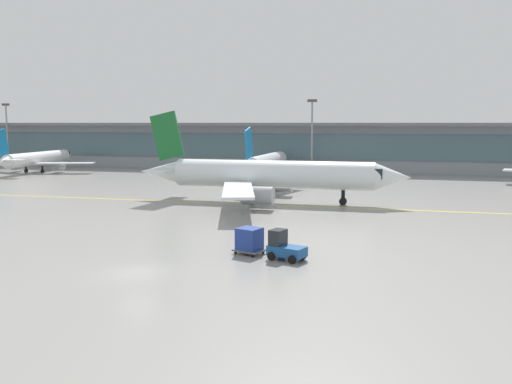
{
  "coord_description": "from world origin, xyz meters",
  "views": [
    {
      "loc": [
        15.83,
        -30.72,
        9.6
      ],
      "look_at": [
        2.99,
        18.93,
        3.0
      ],
      "focal_mm": 37.82,
      "sensor_mm": 36.0,
      "label": 1
    }
  ],
  "objects_px": {
    "taxiing_regional_jet": "(270,175)",
    "baggage_tug": "(284,247)",
    "gate_airplane_1": "(266,162)",
    "gate_airplane_0": "(37,159)",
    "apron_light_mast_1": "(312,133)",
    "apron_light_mast_0": "(7,132)",
    "cargo_dolly_lead": "(249,240)"
  },
  "relations": [
    {
      "from": "gate_airplane_0",
      "to": "taxiing_regional_jet",
      "type": "distance_m",
      "value": 59.94
    },
    {
      "from": "cargo_dolly_lead",
      "to": "taxiing_regional_jet",
      "type": "bearing_deg",
      "value": 119.26
    },
    {
      "from": "gate_airplane_0",
      "to": "baggage_tug",
      "type": "bearing_deg",
      "value": -135.44
    },
    {
      "from": "gate_airplane_1",
      "to": "taxiing_regional_jet",
      "type": "height_order",
      "value": "taxiing_regional_jet"
    },
    {
      "from": "baggage_tug",
      "to": "gate_airplane_1",
      "type": "bearing_deg",
      "value": 124.12
    },
    {
      "from": "gate_airplane_1",
      "to": "cargo_dolly_lead",
      "type": "xyz_separation_m",
      "value": [
        11.77,
        -54.72,
        -1.64
      ]
    },
    {
      "from": "taxiing_regional_jet",
      "to": "baggage_tug",
      "type": "bearing_deg",
      "value": -75.27
    },
    {
      "from": "cargo_dolly_lead",
      "to": "apron_light_mast_0",
      "type": "relative_size",
      "value": 0.18
    },
    {
      "from": "apron_light_mast_0",
      "to": "apron_light_mast_1",
      "type": "relative_size",
      "value": 0.99
    },
    {
      "from": "gate_airplane_0",
      "to": "gate_airplane_1",
      "type": "bearing_deg",
      "value": -91.81
    },
    {
      "from": "gate_airplane_1",
      "to": "taxiing_regional_jet",
      "type": "bearing_deg",
      "value": -164.2
    },
    {
      "from": "gate_airplane_1",
      "to": "apron_light_mast_0",
      "type": "relative_size",
      "value": 1.95
    },
    {
      "from": "gate_airplane_0",
      "to": "baggage_tug",
      "type": "distance_m",
      "value": 81.29
    },
    {
      "from": "gate_airplane_0",
      "to": "gate_airplane_1",
      "type": "height_order",
      "value": "gate_airplane_1"
    },
    {
      "from": "gate_airplane_1",
      "to": "taxiing_regional_jet",
      "type": "distance_m",
      "value": 30.04
    },
    {
      "from": "gate_airplane_0",
      "to": "apron_light_mast_1",
      "type": "bearing_deg",
      "value": -82.16
    },
    {
      "from": "taxiing_regional_jet",
      "to": "apron_light_mast_0",
      "type": "height_order",
      "value": "apron_light_mast_0"
    },
    {
      "from": "gate_airplane_0",
      "to": "apron_light_mast_1",
      "type": "relative_size",
      "value": 1.87
    },
    {
      "from": "gate_airplane_0",
      "to": "apron_light_mast_1",
      "type": "distance_m",
      "value": 53.57
    },
    {
      "from": "taxiing_regional_jet",
      "to": "apron_light_mast_1",
      "type": "relative_size",
      "value": 2.39
    },
    {
      "from": "gate_airplane_1",
      "to": "apron_light_mast_0",
      "type": "distance_m",
      "value": 62.94
    },
    {
      "from": "apron_light_mast_0",
      "to": "apron_light_mast_1",
      "type": "distance_m",
      "value": 68.5
    },
    {
      "from": "baggage_tug",
      "to": "cargo_dolly_lead",
      "type": "distance_m",
      "value": 2.99
    },
    {
      "from": "taxiing_regional_jet",
      "to": "cargo_dolly_lead",
      "type": "relative_size",
      "value": 13.3
    },
    {
      "from": "taxiing_regional_jet",
      "to": "baggage_tug",
      "type": "height_order",
      "value": "taxiing_regional_jet"
    },
    {
      "from": "gate_airplane_1",
      "to": "apron_light_mast_1",
      "type": "height_order",
      "value": "apron_light_mast_1"
    },
    {
      "from": "gate_airplane_0",
      "to": "taxiing_regional_jet",
      "type": "bearing_deg",
      "value": -121.08
    },
    {
      "from": "cargo_dolly_lead",
      "to": "baggage_tug",
      "type": "bearing_deg",
      "value": -0.0
    },
    {
      "from": "gate_airplane_0",
      "to": "gate_airplane_1",
      "type": "xyz_separation_m",
      "value": [
        45.69,
        1.2,
        0.1
      ]
    },
    {
      "from": "taxiing_regional_jet",
      "to": "apron_light_mast_1",
      "type": "xyz_separation_m",
      "value": [
        -0.71,
        38.24,
        4.34
      ]
    },
    {
      "from": "gate_airplane_1",
      "to": "apron_light_mast_1",
      "type": "distance_m",
      "value": 12.32
    },
    {
      "from": "cargo_dolly_lead",
      "to": "apron_light_mast_0",
      "type": "height_order",
      "value": "apron_light_mast_0"
    }
  ]
}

